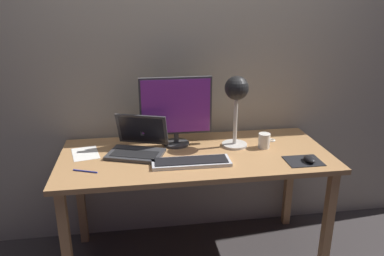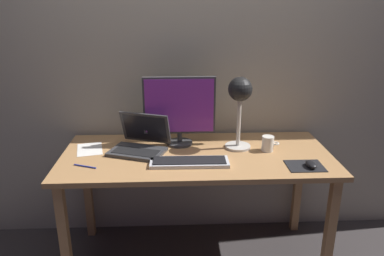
{
  "view_description": "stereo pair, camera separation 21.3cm",
  "coord_description": "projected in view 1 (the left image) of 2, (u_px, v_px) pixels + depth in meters",
  "views": [
    {
      "loc": [
        -0.33,
        -2.04,
        1.62
      ],
      "look_at": [
        -0.03,
        -0.05,
        0.92
      ],
      "focal_mm": 35.18,
      "sensor_mm": 36.0,
      "label": 1
    },
    {
      "loc": [
        -0.12,
        -2.06,
        1.62
      ],
      "look_at": [
        -0.03,
        -0.05,
        0.92
      ],
      "focal_mm": 35.18,
      "sensor_mm": 36.0,
      "label": 2
    }
  ],
  "objects": [
    {
      "name": "desk_lamp",
      "position": [
        236.0,
        96.0,
        2.25
      ],
      "size": [
        0.16,
        0.16,
        0.44
      ],
      "color": "beige",
      "rests_on": "desk"
    },
    {
      "name": "pen",
      "position": [
        85.0,
        171.0,
        2.01
      ],
      "size": [
        0.13,
        0.06,
        0.01
      ],
      "primitive_type": "cylinder",
      "rotation": [
        0.0,
        1.57,
        -0.38
      ],
      "color": "#2633A5",
      "rests_on": "desk"
    },
    {
      "name": "coffee_mug",
      "position": [
        264.0,
        141.0,
        2.32
      ],
      "size": [
        0.11,
        0.07,
        0.09
      ],
      "color": "white",
      "rests_on": "desk"
    },
    {
      "name": "paper_sheet_near_mouse",
      "position": [
        85.0,
        153.0,
        2.24
      ],
      "size": [
        0.19,
        0.24,
        0.0
      ],
      "primitive_type": "cube",
      "rotation": [
        0.0,
        0.0,
        0.22
      ],
      "color": "white",
      "rests_on": "desk"
    },
    {
      "name": "monitor",
      "position": [
        176.0,
        109.0,
        2.3
      ],
      "size": [
        0.44,
        0.16,
        0.43
      ],
      "color": "#38383A",
      "rests_on": "desk"
    },
    {
      "name": "laptop",
      "position": [
        139.0,
        142.0,
        2.25
      ],
      "size": [
        0.39,
        0.36,
        0.22
      ],
      "color": "#38383A",
      "rests_on": "desk"
    },
    {
      "name": "mouse",
      "position": [
        309.0,
        159.0,
        2.12
      ],
      "size": [
        0.06,
        0.1,
        0.03
      ],
      "primitive_type": "ellipsoid",
      "color": "black",
      "rests_on": "mousepad"
    },
    {
      "name": "desk",
      "position": [
        196.0,
        166.0,
        2.27
      ],
      "size": [
        1.6,
        0.7,
        0.74
      ],
      "color": "tan",
      "rests_on": "ground"
    },
    {
      "name": "keyboard_main",
      "position": [
        191.0,
        162.0,
        2.1
      ],
      "size": [
        0.44,
        0.15,
        0.03
      ],
      "color": "silver",
      "rests_on": "desk"
    },
    {
      "name": "mousepad",
      "position": [
        303.0,
        161.0,
        2.14
      ],
      "size": [
        0.2,
        0.16,
        0.0
      ],
      "primitive_type": "cube",
      "color": "black",
      "rests_on": "desk"
    },
    {
      "name": "ground_plane",
      "position": [
        195.0,
        256.0,
        2.49
      ],
      "size": [
        4.8,
        4.8,
        0.0
      ],
      "primitive_type": "plane",
      "color": "#383333",
      "rests_on": "ground"
    },
    {
      "name": "back_wall",
      "position": [
        186.0,
        50.0,
        2.43
      ],
      "size": [
        4.8,
        0.06,
        2.6
      ],
      "primitive_type": "cube",
      "color": "#B2A893",
      "rests_on": "ground"
    }
  ]
}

